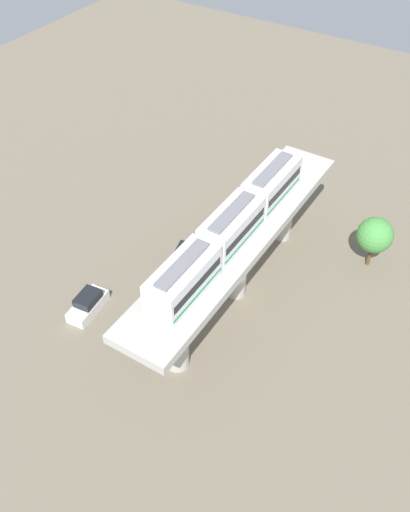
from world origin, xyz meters
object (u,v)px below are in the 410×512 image
Objects in this scene: train at (231,227)px; parked_car_silver at (184,257)px; parked_car_white at (88,304)px; tree_near_viaduct at (375,235)px.

train is 10.20m from parked_car_silver.
tree_near_viaduct is (18.94, 18.87, 2.96)m from parked_car_white.
parked_car_white is at bearing -126.08° from parked_car_silver.
parked_car_white is (-9.97, -7.57, -7.94)m from train.
tree_near_viaduct is (8.97, 11.30, -4.98)m from train.
train is at bearing 31.03° from parked_car_white.
parked_car_white is 0.81× the size of tree_near_viaduct.
train reaches higher than parked_car_white.
tree_near_viaduct is (15.06, 9.34, 2.96)m from parked_car_silver.
parked_car_silver is (3.87, 9.53, 0.00)m from parked_car_white.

